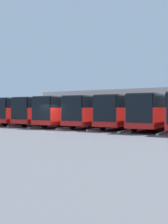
# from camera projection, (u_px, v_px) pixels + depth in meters

# --- Properties ---
(ground_plane) EXTENTS (600.00, 600.00, 0.00)m
(ground_plane) POSITION_uv_depth(u_px,v_px,m) (52.00, 130.00, 27.71)
(ground_plane) COLOR #5B5B60
(curb_divider_0) EXTENTS (0.85, 7.66, 0.15)m
(curb_divider_0) POSITION_uv_depth(u_px,v_px,m) (167.00, 131.00, 25.12)
(curb_divider_0) COLOR #9E9E99
(curb_divider_0) RESTS_ON ground_plane
(bus_1) EXTENTS (3.41, 11.50, 3.40)m
(bus_1) POSITION_uv_depth(u_px,v_px,m) (155.00, 111.00, 27.70)
(bus_1) COLOR red
(bus_1) RESTS_ON ground_plane
(curb_divider_1) EXTENTS (0.85, 7.66, 0.15)m
(curb_divider_1) POSITION_uv_depth(u_px,v_px,m) (132.00, 130.00, 27.24)
(curb_divider_1) COLOR #9E9E99
(curb_divider_1) RESTS_ON ground_plane
(bus_2) EXTENTS (3.41, 11.50, 3.40)m
(bus_2) POSITION_uv_depth(u_px,v_px,m) (125.00, 111.00, 30.02)
(bus_2) COLOR red
(bus_2) RESTS_ON ground_plane
(curb_divider_2) EXTENTS (0.85, 7.66, 0.15)m
(curb_divider_2) POSITION_uv_depth(u_px,v_px,m) (104.00, 128.00, 29.55)
(curb_divider_2) COLOR #9E9E99
(curb_divider_2) RESTS_ON ground_plane
(bus_3) EXTENTS (3.41, 11.50, 3.40)m
(bus_3) POSITION_uv_depth(u_px,v_px,m) (97.00, 111.00, 31.72)
(bus_3) COLOR red
(bus_3) RESTS_ON ground_plane
(curb_divider_3) EXTENTS (0.85, 7.66, 0.15)m
(curb_divider_3) POSITION_uv_depth(u_px,v_px,m) (76.00, 127.00, 31.25)
(curb_divider_3) COLOR #9E9E99
(curb_divider_3) RESTS_ON ground_plane
(bus_4) EXTENTS (3.41, 11.50, 3.40)m
(bus_4) POSITION_uv_depth(u_px,v_px,m) (69.00, 111.00, 33.21)
(bus_4) COLOR red
(bus_4) RESTS_ON ground_plane
(curb_divider_4) EXTENTS (0.85, 7.66, 0.15)m
(curb_divider_4) POSITION_uv_depth(u_px,v_px,m) (49.00, 126.00, 32.74)
(curb_divider_4) COLOR #9E9E99
(curb_divider_4) RESTS_ON ground_plane
(bus_5) EXTENTS (3.41, 11.50, 3.40)m
(bus_5) POSITION_uv_depth(u_px,v_px,m) (49.00, 110.00, 35.40)
(bus_5) COLOR red
(bus_5) RESTS_ON ground_plane
(curb_divider_5) EXTENTS (0.85, 7.66, 0.15)m
(curb_divider_5) POSITION_uv_depth(u_px,v_px,m) (29.00, 125.00, 34.93)
(curb_divider_5) COLOR #9E9E99
(curb_divider_5) RESTS_ON ground_plane
(bus_6) EXTENTS (3.41, 11.50, 3.40)m
(bus_6) POSITION_uv_depth(u_px,v_px,m) (29.00, 110.00, 37.37)
(bus_6) COLOR red
(bus_6) RESTS_ON ground_plane
(curb_divider_6) EXTENTS (0.85, 7.66, 0.15)m
(curb_divider_6) POSITION_uv_depth(u_px,v_px,m) (11.00, 124.00, 36.90)
(curb_divider_6) COLOR #9E9E99
(curb_divider_6) RESTS_ON ground_plane
(bus_7) EXTENTS (3.41, 11.50, 3.40)m
(bus_7) POSITION_uv_depth(u_px,v_px,m) (9.00, 110.00, 38.84)
(bus_7) COLOR red
(bus_7) RESTS_ON ground_plane
(station_building) EXTENTS (33.45, 12.87, 5.17)m
(station_building) POSITION_uv_depth(u_px,v_px,m) (138.00, 106.00, 47.14)
(station_building) COLOR beige
(station_building) RESTS_ON ground_plane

